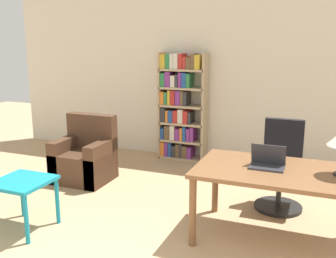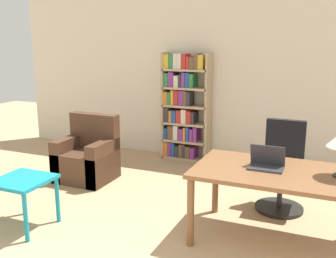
{
  "view_description": "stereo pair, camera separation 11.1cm",
  "coord_description": "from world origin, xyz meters",
  "px_view_note": "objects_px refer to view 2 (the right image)",
  "views": [
    {
      "loc": [
        1.3,
        -1.54,
        1.93
      ],
      "look_at": [
        -0.25,
        2.34,
        0.97
      ],
      "focal_mm": 42.0,
      "sensor_mm": 36.0,
      "label": 1
    },
    {
      "loc": [
        1.4,
        -1.5,
        1.93
      ],
      "look_at": [
        -0.25,
        2.34,
        0.97
      ],
      "focal_mm": 42.0,
      "sensor_mm": 36.0,
      "label": 2
    }
  ],
  "objects_px": {
    "side_table_blue": "(23,187)",
    "bookshelf": "(183,107)",
    "laptop": "(266,163)",
    "desk": "(278,179)",
    "armchair": "(87,158)",
    "office_chair": "(282,171)"
  },
  "relations": [
    {
      "from": "laptop",
      "to": "side_table_blue",
      "type": "bearing_deg",
      "value": -161.8
    },
    {
      "from": "desk",
      "to": "office_chair",
      "type": "relative_size",
      "value": 1.54
    },
    {
      "from": "desk",
      "to": "armchair",
      "type": "distance_m",
      "value": 2.81
    },
    {
      "from": "office_chair",
      "to": "desk",
      "type": "bearing_deg",
      "value": -85.58
    },
    {
      "from": "laptop",
      "to": "office_chair",
      "type": "bearing_deg",
      "value": 85.61
    },
    {
      "from": "laptop",
      "to": "bookshelf",
      "type": "xyz_separation_m",
      "value": [
        -1.69,
        2.17,
        0.08
      ]
    },
    {
      "from": "office_chair",
      "to": "side_table_blue",
      "type": "xyz_separation_m",
      "value": [
        -2.39,
        -1.57,
        0.0
      ]
    },
    {
      "from": "desk",
      "to": "armchair",
      "type": "xyz_separation_m",
      "value": [
        -2.69,
        0.75,
        -0.33
      ]
    },
    {
      "from": "bookshelf",
      "to": "desk",
      "type": "bearing_deg",
      "value": -50.36
    },
    {
      "from": "desk",
      "to": "side_table_blue",
      "type": "distance_m",
      "value": 2.57
    },
    {
      "from": "laptop",
      "to": "armchair",
      "type": "distance_m",
      "value": 2.71
    },
    {
      "from": "desk",
      "to": "bookshelf",
      "type": "bearing_deg",
      "value": 129.64
    },
    {
      "from": "laptop",
      "to": "office_chair",
      "type": "distance_m",
      "value": 0.87
    },
    {
      "from": "side_table_blue",
      "to": "armchair",
      "type": "relative_size",
      "value": 0.6
    },
    {
      "from": "laptop",
      "to": "armchair",
      "type": "relative_size",
      "value": 0.36
    },
    {
      "from": "laptop",
      "to": "side_table_blue",
      "type": "xyz_separation_m",
      "value": [
        -2.33,
        -0.76,
        -0.33
      ]
    },
    {
      "from": "bookshelf",
      "to": "office_chair",
      "type": "bearing_deg",
      "value": -37.92
    },
    {
      "from": "side_table_blue",
      "to": "bookshelf",
      "type": "height_order",
      "value": "bookshelf"
    },
    {
      "from": "office_chair",
      "to": "armchair",
      "type": "height_order",
      "value": "office_chair"
    },
    {
      "from": "office_chair",
      "to": "bookshelf",
      "type": "xyz_separation_m",
      "value": [
        -1.76,
        1.37,
        0.41
      ]
    },
    {
      "from": "laptop",
      "to": "office_chair",
      "type": "height_order",
      "value": "office_chair"
    },
    {
      "from": "laptop",
      "to": "bookshelf",
      "type": "distance_m",
      "value": 2.75
    }
  ]
}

